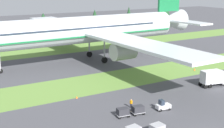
{
  "coord_description": "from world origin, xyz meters",
  "views": [
    {
      "loc": [
        -35.72,
        -30.45,
        22.27
      ],
      "look_at": [
        1.45,
        31.98,
        4.0
      ],
      "focal_mm": 52.07,
      "sensor_mm": 36.0,
      "label": 1
    }
  ],
  "objects": [
    {
      "name": "ground_crew_marshaller",
      "position": [
        -4.29,
        15.52,
        0.95
      ],
      "size": [
        0.36,
        0.49,
        1.74
      ],
      "rotation": [
        0.0,
        0.0,
        2.14
      ],
      "color": "black",
      "rests_on": "ground"
    },
    {
      "name": "distant_tree_line",
      "position": [
        8.93,
        103.05,
        6.71
      ],
      "size": [
        160.29,
        9.74,
        12.24
      ],
      "color": "#4C3823",
      "rests_on": "ground"
    },
    {
      "name": "baggage_tug",
      "position": [
        0.06,
        11.77,
        0.81
      ],
      "size": [
        2.76,
        1.65,
        1.97
      ],
      "rotation": [
        0.0,
        0.0,
        -1.71
      ],
      "color": "silver",
      "rests_on": "ground"
    },
    {
      "name": "catering_truck",
      "position": [
        18.98,
        16.97,
        1.95
      ],
      "size": [
        7.27,
        3.59,
        3.58
      ],
      "rotation": [
        0.0,
        0.0,
        -1.76
      ],
      "color": "silver",
      "rests_on": "ground"
    },
    {
      "name": "cargo_dolly_second",
      "position": [
        -7.79,
        12.88,
        0.92
      ],
      "size": [
        2.39,
        1.79,
        1.55
      ],
      "rotation": [
        0.0,
        0.0,
        -1.71
      ],
      "color": "#A3A3A8",
      "rests_on": "ground"
    },
    {
      "name": "taxiway_marker_0",
      "position": [
        24.59,
        28.7,
        0.32
      ],
      "size": [
        0.44,
        0.44,
        0.63
      ],
      "primitive_type": "cone",
      "color": "orange",
      "rests_on": "ground"
    },
    {
      "name": "grass_strip_far",
      "position": [
        0.0,
        72.04,
        0.0
      ],
      "size": [
        320.0,
        13.84,
        0.01
      ],
      "primitive_type": "cube",
      "color": "olive",
      "rests_on": "ground"
    },
    {
      "name": "taxiway_marker_1",
      "position": [
        -10.68,
        25.28,
        0.23
      ],
      "size": [
        0.44,
        0.44,
        0.45
      ],
      "primitive_type": "cone",
      "color": "orange",
      "rests_on": "ground"
    },
    {
      "name": "grass_strip_near",
      "position": [
        0.0,
        32.36,
        0.0
      ],
      "size": [
        320.0,
        13.84,
        0.01
      ],
      "primitive_type": "cube",
      "color": "olive",
      "rests_on": "ground"
    },
    {
      "name": "cargo_dolly_lead",
      "position": [
        -4.91,
        12.47,
        0.92
      ],
      "size": [
        2.39,
        1.79,
        1.55
      ],
      "rotation": [
        0.0,
        0.0,
        -1.71
      ],
      "color": "#A3A3A8",
      "rests_on": "ground"
    },
    {
      "name": "airliner",
      "position": [
        5.75,
        52.24,
        9.32
      ],
      "size": [
        71.18,
        87.47,
        25.99
      ],
      "rotation": [
        0.0,
        0.0,
        1.59
      ],
      "color": "silver",
      "rests_on": "ground"
    }
  ]
}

